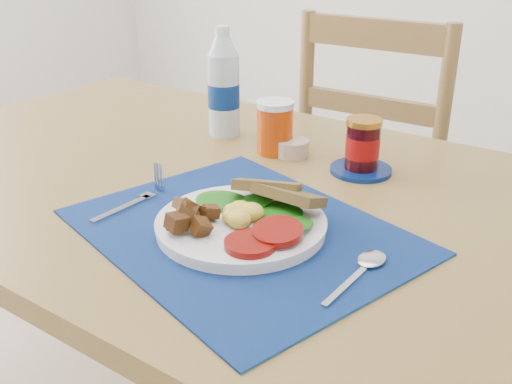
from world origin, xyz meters
TOP-DOWN VIEW (x-y plane):
  - table at (0.00, 0.20)m, footprint 1.40×0.90m
  - chair_far at (0.07, 0.93)m, footprint 0.45×0.43m
  - placemat at (0.22, 0.05)m, footprint 0.59×0.52m
  - breakfast_plate at (0.21, 0.05)m, footprint 0.26×0.26m
  - fork at (0.01, 0.03)m, footprint 0.03×0.17m
  - spoon at (0.42, 0.05)m, footprint 0.04×0.16m
  - water_bottle at (-0.09, 0.41)m, footprint 0.07×0.07m
  - juice_glass at (0.07, 0.37)m, footprint 0.07×0.07m
  - ramekin at (0.11, 0.38)m, footprint 0.07×0.07m
  - jam_on_saucer at (0.26, 0.38)m, footprint 0.12×0.12m

SIDE VIEW (x-z plane):
  - chair_far at x=0.07m, z-range 0.00..1.19m
  - table at x=0.00m, z-range 0.29..1.04m
  - placemat at x=0.22m, z-range 0.75..0.75m
  - fork at x=0.01m, z-range 0.75..0.76m
  - spoon at x=0.42m, z-range 0.75..0.76m
  - ramekin at x=0.11m, z-range 0.75..0.78m
  - breakfast_plate at x=0.21m, z-range 0.74..0.80m
  - jam_on_saucer at x=0.26m, z-range 0.74..0.85m
  - juice_glass at x=0.07m, z-range 0.75..0.85m
  - water_bottle at x=-0.09m, z-range 0.74..0.98m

